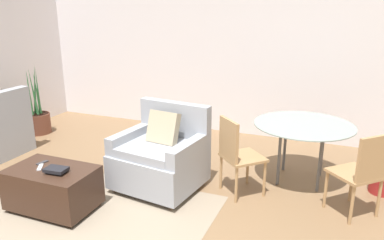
{
  "coord_description": "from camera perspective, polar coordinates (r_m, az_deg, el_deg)",
  "views": [
    {
      "loc": [
        1.99,
        -2.06,
        2.07
      ],
      "look_at": [
        0.39,
        1.94,
        0.75
      ],
      "focal_mm": 35.0,
      "sensor_mm": 36.0,
      "label": 1
    }
  ],
  "objects": [
    {
      "name": "potted_plant",
      "position": [
        6.8,
        -22.47,
        0.18
      ],
      "size": [
        0.4,
        0.4,
        1.17
      ],
      "color": "brown",
      "rests_on": "ground_plane"
    },
    {
      "name": "ottoman",
      "position": [
        4.23,
        -20.44,
        -9.57
      ],
      "size": [
        0.89,
        0.56,
        0.46
      ],
      "color": "#382319",
      "rests_on": "ground_plane"
    },
    {
      "name": "dining_chair_near_right",
      "position": [
        4.08,
        24.54,
        -6.9
      ],
      "size": [
        0.59,
        0.59,
        0.9
      ],
      "color": "tan",
      "rests_on": "ground_plane"
    },
    {
      "name": "tv_remote_secondary",
      "position": [
        4.33,
        -21.86,
        -6.04
      ],
      "size": [
        0.06,
        0.14,
        0.01
      ],
      "color": "#333338",
      "rests_on": "ottoman"
    },
    {
      "name": "book_stack",
      "position": [
        4.03,
        -19.96,
        -7.17
      ],
      "size": [
        0.23,
        0.18,
        0.05
      ],
      "color": "black",
      "rests_on": "ottoman"
    },
    {
      "name": "dining_chair_near_left",
      "position": [
        4.19,
        6.78,
        -4.8
      ],
      "size": [
        0.59,
        0.59,
        0.9
      ],
      "color": "tan",
      "rests_on": "ground_plane"
    },
    {
      "name": "wall_back",
      "position": [
        6.28,
        3.27,
        10.66
      ],
      "size": [
        12.0,
        0.06,
        2.75
      ],
      "color": "white",
      "rests_on": "ground_plane"
    },
    {
      "name": "area_rug",
      "position": [
        4.19,
        -14.68,
        -13.14
      ],
      "size": [
        2.47,
        1.6,
        0.01
      ],
      "color": "gray",
      "rests_on": "ground_plane"
    },
    {
      "name": "potted_plant_small",
      "position": [
        4.85,
        27.13,
        -7.89
      ],
      "size": [
        0.28,
        0.28,
        0.71
      ],
      "color": "maroon",
      "rests_on": "ground_plane"
    },
    {
      "name": "dining_table",
      "position": [
        4.64,
        16.62,
        -1.45
      ],
      "size": [
        1.18,
        1.18,
        0.72
      ],
      "color": "#8C9E99",
      "rests_on": "ground_plane"
    },
    {
      "name": "armchair",
      "position": [
        4.4,
        -4.75,
        -5.65
      ],
      "size": [
        1.04,
        0.95,
        0.97
      ],
      "color": "#999EA8",
      "rests_on": "ground_plane"
    },
    {
      "name": "tv_remote_primary",
      "position": [
        4.22,
        -22.14,
        -6.68
      ],
      "size": [
        0.13,
        0.16,
        0.01
      ],
      "color": "#B7B7BC",
      "rests_on": "ottoman"
    }
  ]
}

